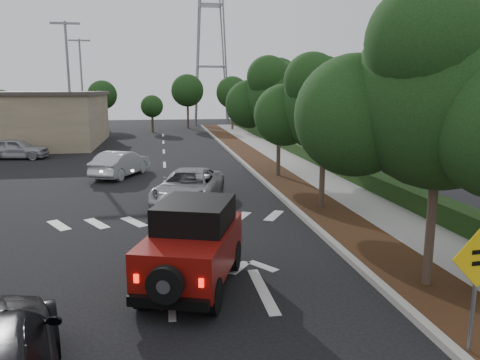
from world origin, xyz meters
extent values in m
plane|color=black|center=(0.00, 0.00, 0.00)|extent=(120.00, 120.00, 0.00)
cube|color=#9E9B93|center=(4.60, 12.00, 0.07)|extent=(0.20, 70.00, 0.15)
cube|color=black|center=(5.60, 12.00, 0.06)|extent=(1.80, 70.00, 0.12)
cube|color=gray|center=(7.50, 12.00, 0.06)|extent=(2.00, 70.00, 0.12)
cube|color=black|center=(8.90, 12.00, 0.40)|extent=(0.80, 70.00, 0.80)
cylinder|color=black|center=(0.20, 1.77, 0.37)|extent=(0.48, 0.78, 0.73)
cylinder|color=black|center=(1.55, 1.31, 0.37)|extent=(0.48, 0.78, 0.73)
cylinder|color=black|center=(-0.55, -0.42, 0.37)|extent=(0.48, 0.78, 0.73)
cylinder|color=black|center=(0.80, -0.88, 0.37)|extent=(0.48, 0.78, 0.73)
cube|color=maroon|center=(0.50, 0.45, 0.87)|extent=(2.66, 3.75, 0.92)
cube|color=black|center=(0.59, 0.71, 1.62)|extent=(2.04, 2.26, 0.59)
cube|color=maroon|center=(0.92, 1.67, 0.80)|extent=(1.68, 1.37, 0.75)
cube|color=black|center=(-0.07, -1.23, 0.46)|extent=(1.54, 0.66, 0.20)
cylinder|color=black|center=(-0.11, -1.35, 0.87)|extent=(0.73, 0.42, 0.70)
cube|color=#FF190C|center=(-0.65, -0.97, 0.87)|extent=(0.10, 0.06, 0.17)
cube|color=#FF190C|center=(0.54, -1.38, 0.87)|extent=(0.10, 0.06, 0.17)
imported|color=#989B9F|center=(0.86, 8.27, 0.66)|extent=(3.41, 5.16, 1.32)
imported|color=#B2B6BA|center=(-2.19, 14.62, 0.65)|extent=(2.88, 4.19, 1.31)
imported|color=#A7A8AF|center=(-9.24, 21.94, 0.66)|extent=(4.01, 2.00, 1.31)
cylinder|color=slate|center=(4.80, -3.11, 1.10)|extent=(0.07, 0.07, 1.97)
cube|color=yellow|center=(4.80, -3.14, 1.76)|extent=(1.01, 0.12, 1.01)
cube|color=black|center=(4.80, -3.16, 1.66)|extent=(0.28, 0.04, 0.07)
camera|label=1|loc=(-0.08, -9.43, 4.37)|focal=35.00mm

